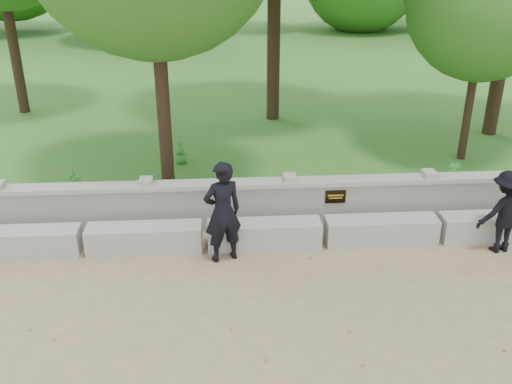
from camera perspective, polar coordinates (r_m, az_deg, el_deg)
ground at (r=8.29m, az=8.98°, el=-11.63°), size 80.00×80.00×0.00m
lawn at (r=21.12m, az=0.86°, el=11.54°), size 40.00×22.00×0.25m
concrete_bench at (r=9.75m, az=6.73°, el=-4.02°), size 11.90×0.45×0.45m
parapet_wall at (r=10.25m, az=6.11°, el=-0.99°), size 12.50×0.35×0.90m
man_main at (r=8.97m, az=-3.36°, el=-2.01°), size 0.72×0.67×1.70m
visitor_mid at (r=10.13m, az=23.63°, el=-1.82°), size 1.00×0.69×1.42m
shrub_a at (r=11.03m, az=-17.66°, el=0.42°), size 0.40×0.37×0.63m
shrub_b at (r=11.61m, az=19.10°, el=1.28°), size 0.37×0.40×0.58m
shrub_d at (r=12.52m, az=-7.54°, el=4.02°), size 0.34×0.36×0.53m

